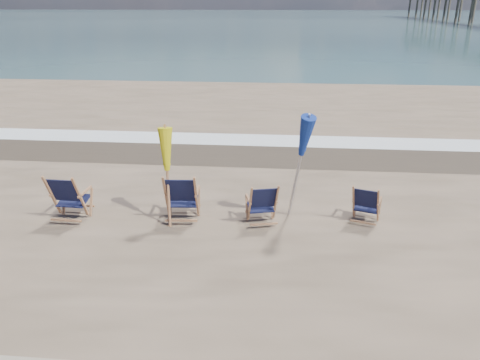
{
  "coord_description": "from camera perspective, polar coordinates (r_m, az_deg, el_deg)",
  "views": [
    {
      "loc": [
        0.81,
        -6.72,
        4.34
      ],
      "look_at": [
        0.0,
        2.2,
        0.9
      ],
      "focal_mm": 35.0,
      "sensor_mm": 36.0,
      "label": 1
    }
  ],
  "objects": [
    {
      "name": "beach_chair_3",
      "position": [
        9.88,
        16.46,
        -3.15
      ],
      "size": [
        0.74,
        0.79,
        0.89
      ],
      "primitive_type": null,
      "rotation": [
        0.0,
        0.0,
        2.81
      ],
      "color": "black",
      "rests_on": "ground"
    },
    {
      "name": "beach_chair_0",
      "position": [
        10.11,
        -18.86,
        -2.2
      ],
      "size": [
        0.74,
        0.82,
        1.1
      ],
      "primitive_type": null,
      "rotation": [
        0.0,
        0.0,
        3.1
      ],
      "color": "black",
      "rests_on": "ground"
    },
    {
      "name": "beach_chair_2",
      "position": [
        9.55,
        4.4,
        -2.92
      ],
      "size": [
        0.76,
        0.82,
        0.96
      ],
      "primitive_type": null,
      "rotation": [
        0.0,
        0.0,
        3.39
      ],
      "color": "black",
      "rests_on": "ground"
    },
    {
      "name": "ocean",
      "position": [
        134.8,
        5.15,
        19.08
      ],
      "size": [
        400.0,
        400.0,
        0.0
      ],
      "primitive_type": "plane",
      "color": "#3D6166",
      "rests_on": "ground"
    },
    {
      "name": "umbrella_yellow",
      "position": [
        9.3,
        -8.99,
        2.98
      ],
      "size": [
        0.3,
        0.3,
        2.02
      ],
      "color": "#A16D48",
      "rests_on": "ground"
    },
    {
      "name": "umbrella_blue",
      "position": [
        9.26,
        7.22,
        5.57
      ],
      "size": [
        0.3,
        0.3,
        2.44
      ],
      "color": "#A5A5AD",
      "rests_on": "ground"
    },
    {
      "name": "wet_sand_strip",
      "position": [
        14.23,
        1.69,
        3.24
      ],
      "size": [
        200.0,
        2.6,
        0.0
      ],
      "primitive_type": "cube",
      "color": "#42362A",
      "rests_on": "ground"
    },
    {
      "name": "surf_foam",
      "position": [
        15.66,
        2.04,
        4.91
      ],
      "size": [
        200.0,
        1.4,
        0.01
      ],
      "primitive_type": "cube",
      "color": "silver",
      "rests_on": "ground"
    },
    {
      "name": "beach_chair_1",
      "position": [
        9.63,
        -5.34,
        -2.24
      ],
      "size": [
        0.76,
        0.85,
        1.11
      ],
      "primitive_type": null,
      "rotation": [
        0.0,
        0.0,
        3.21
      ],
      "color": "black",
      "rests_on": "ground"
    }
  ]
}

